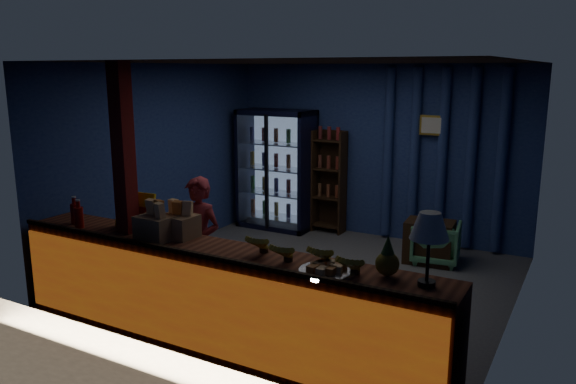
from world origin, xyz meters
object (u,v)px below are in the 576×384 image
Objects in this scene: shopkeeper at (199,243)px; table_lamp at (430,229)px; pastry_tray at (327,270)px; green_chair at (436,242)px.

shopkeeper is 2.52× the size of table_lamp.
shopkeeper is 1.99m from pastry_tray.
pastry_tray is at bearing 81.56° from green_chair.
green_chair is 3.44m from pastry_tray.
table_lamp is at bearing 94.68° from green_chair.
green_chair is at bearing 54.50° from shopkeeper.
shopkeeper is at bearing 158.57° from pastry_tray.
pastry_tray is 0.81× the size of table_lamp.
shopkeeper is 2.33× the size of green_chair.
table_lamp is at bearing 7.89° from pastry_tray.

